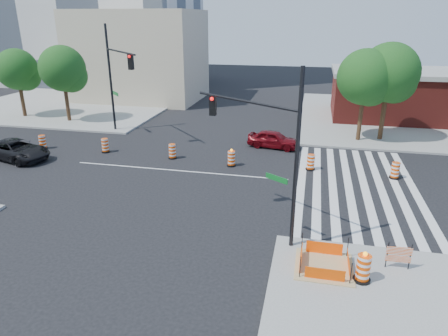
{
  "coord_description": "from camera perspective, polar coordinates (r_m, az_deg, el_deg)",
  "views": [
    {
      "loc": [
        8.08,
        -22.63,
        9.23
      ],
      "look_at": [
        3.57,
        -2.49,
        1.4
      ],
      "focal_mm": 32.0,
      "sensor_mm": 36.0,
      "label": 1
    }
  ],
  "objects": [
    {
      "name": "tree_north_d",
      "position": [
        33.23,
        22.53,
        12.06
      ],
      "size": [
        4.44,
        4.44,
        7.55
      ],
      "color": "#382314",
      "rests_on": "ground"
    },
    {
      "name": "median_drum_2",
      "position": [
        27.87,
        -7.39,
        2.31
      ],
      "size": [
        0.6,
        0.6,
        1.02
      ],
      "color": "black",
      "rests_on": "ground"
    },
    {
      "name": "pit_drum",
      "position": [
        15.77,
        19.26,
        -13.46
      ],
      "size": [
        0.63,
        0.63,
        1.23
      ],
      "color": "black",
      "rests_on": "ground"
    },
    {
      "name": "red_coupe",
      "position": [
        30.19,
        7.07,
        4.12
      ],
      "size": [
        4.04,
        2.17,
        1.31
      ],
      "primitive_type": "imported",
      "rotation": [
        0.0,
        0.0,
        1.4
      ],
      "color": "#62080F",
      "rests_on": "ground"
    },
    {
      "name": "dark_suv",
      "position": [
        30.91,
        -27.53,
        2.32
      ],
      "size": [
        5.33,
        3.43,
        1.37
      ],
      "primitive_type": "imported",
      "rotation": [
        0.0,
        0.0,
        1.32
      ],
      "color": "black",
      "rests_on": "ground"
    },
    {
      "name": "sidewalk_nw",
      "position": [
        49.14,
        -19.95,
        8.81
      ],
      "size": [
        22.0,
        22.0,
        0.15
      ],
      "primitive_type": "cube",
      "color": "gray",
      "rests_on": "ground"
    },
    {
      "name": "ground",
      "position": [
        25.74,
        -6.56,
        -0.38
      ],
      "size": [
        120.0,
        120.0,
        0.0
      ],
      "primitive_type": "plane",
      "color": "black",
      "rests_on": "ground"
    },
    {
      "name": "tree_north_a",
      "position": [
        43.36,
        -27.34,
        12.12
      ],
      "size": [
        3.88,
        3.84,
        6.53
      ],
      "color": "#382314",
      "rests_on": "ground"
    },
    {
      "name": "crosswalk_east",
      "position": [
        24.6,
        18.37,
        -2.36
      ],
      "size": [
        6.75,
        13.5,
        0.01
      ],
      "color": "silver",
      "rests_on": "ground"
    },
    {
      "name": "median_drum_1",
      "position": [
        30.18,
        -16.61,
        3.04
      ],
      "size": [
        0.6,
        0.6,
        1.02
      ],
      "color": "black",
      "rests_on": "ground"
    },
    {
      "name": "median_drum_0",
      "position": [
        32.67,
        -24.48,
        3.34
      ],
      "size": [
        0.6,
        0.6,
        1.02
      ],
      "color": "black",
      "rests_on": "ground"
    },
    {
      "name": "signal_pole_se",
      "position": [
        16.55,
        6.06,
        4.33
      ],
      "size": [
        4.83,
        3.12,
        7.44
      ],
      "rotation": [
        0.0,
        0.0,
        2.58
      ],
      "color": "black",
      "rests_on": "ground"
    },
    {
      "name": "median_drum_4",
      "position": [
        26.15,
        12.28,
        0.74
      ],
      "size": [
        0.6,
        0.6,
        1.02
      ],
      "color": "black",
      "rests_on": "ground"
    },
    {
      "name": "excavation_pit",
      "position": [
        16.36,
        14.09,
        -13.34
      ],
      "size": [
        2.2,
        2.2,
        0.9
      ],
      "color": "tan",
      "rests_on": "ground"
    },
    {
      "name": "sidewalk_ne",
      "position": [
        42.81,
        25.86,
        6.35
      ],
      "size": [
        22.0,
        22.0,
        0.15
      ],
      "primitive_type": "cube",
      "color": "gray",
      "rests_on": "ground"
    },
    {
      "name": "signal_pole_nw",
      "position": [
        33.26,
        -15.16,
        13.24
      ],
      "size": [
        4.63,
        4.78,
        8.6
      ],
      "rotation": [
        0.0,
        0.0,
        -0.8
      ],
      "color": "black",
      "rests_on": "ground"
    },
    {
      "name": "lane_centerline",
      "position": [
        25.74,
        -6.56,
        -0.37
      ],
      "size": [
        14.0,
        0.12,
        0.01
      ],
      "primitive_type": "cube",
      "color": "silver",
      "rests_on": "ground"
    },
    {
      "name": "brick_storefront",
      "position": [
        42.39,
        26.34,
        9.28
      ],
      "size": [
        16.5,
        8.5,
        4.6
      ],
      "color": "maroon",
      "rests_on": "ground"
    },
    {
      "name": "barricade",
      "position": [
        16.91,
        23.7,
        -11.26
      ],
      "size": [
        0.94,
        0.09,
        1.1
      ],
      "rotation": [
        0.0,
        0.0,
        0.05
      ],
      "color": "#EE4805",
      "rests_on": "ground"
    },
    {
      "name": "median_drum_3",
      "position": [
        26.23,
        1.06,
        1.31
      ],
      "size": [
        0.6,
        0.6,
        1.18
      ],
      "color": "black",
      "rests_on": "ground"
    },
    {
      "name": "tree_north_b",
      "position": [
        39.62,
        -21.96,
        12.71
      ],
      "size": [
        4.09,
        4.09,
        6.95
      ],
      "color": "#382314",
      "rests_on": "ground"
    },
    {
      "name": "median_drum_5",
      "position": [
        26.31,
        23.25,
        -0.41
      ],
      "size": [
        0.6,
        0.6,
        1.02
      ],
      "color": "black",
      "rests_on": "ground"
    },
    {
      "name": "beige_midrise",
      "position": [
        49.12,
        -11.99,
        15.41
      ],
      "size": [
        14.0,
        10.0,
        10.0
      ],
      "primitive_type": "cube",
      "color": "#C2B394",
      "rests_on": "ground"
    },
    {
      "name": "tree_north_c",
      "position": [
        32.42,
        19.57,
        11.72
      ],
      "size": [
        4.18,
        4.18,
        7.11
      ],
      "color": "#382314",
      "rests_on": "ground"
    }
  ]
}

